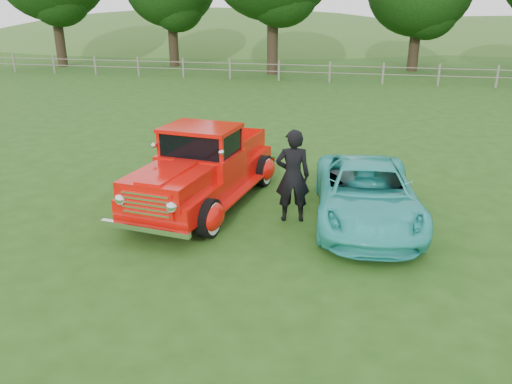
# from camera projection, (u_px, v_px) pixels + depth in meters

# --- Properties ---
(ground) EXTENTS (140.00, 140.00, 0.00)m
(ground) POSITION_uv_depth(u_px,v_px,m) (215.00, 253.00, 8.94)
(ground) COLOR #224713
(ground) RESTS_ON ground
(distant_hills) EXTENTS (116.00, 60.00, 18.00)m
(distant_hills) POSITION_uv_depth(u_px,v_px,m) (323.00, 77.00, 65.66)
(distant_hills) COLOR #2E5A21
(distant_hills) RESTS_ON ground
(fence_line) EXTENTS (48.00, 0.12, 1.20)m
(fence_line) POSITION_uv_depth(u_px,v_px,m) (330.00, 72.00, 28.80)
(fence_line) COLOR gray
(fence_line) RESTS_ON ground
(red_pickup) EXTENTS (2.67, 5.16, 1.78)m
(red_pickup) POSITION_uv_depth(u_px,v_px,m) (203.00, 170.00, 10.90)
(red_pickup) COLOR black
(red_pickup) RESTS_ON ground
(teal_sedan) EXTENTS (2.47, 4.49, 1.19)m
(teal_sedan) POSITION_uv_depth(u_px,v_px,m) (366.00, 193.00, 10.08)
(teal_sedan) COLOR #2DB6AF
(teal_sedan) RESTS_ON ground
(man) EXTENTS (0.79, 0.61, 1.91)m
(man) POSITION_uv_depth(u_px,v_px,m) (293.00, 176.00, 9.99)
(man) COLOR black
(man) RESTS_ON ground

